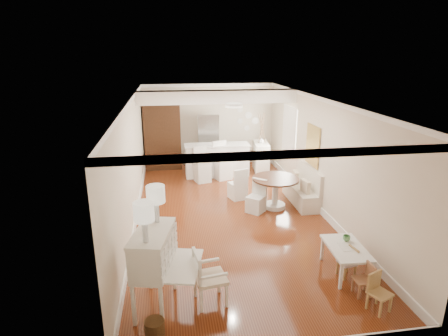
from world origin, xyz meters
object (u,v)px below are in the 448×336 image
object	(u,v)px
wicker_basket	(155,329)
slip_chair_near	(256,196)
secretary_bureau	(154,270)
kids_chair_b	(347,262)
slip_chair_far	(238,183)
fridge	(219,141)
bar_stool_left	(202,165)
kids_chair_a	(363,280)
breakfast_counter	(217,160)
sideboard	(261,157)
bar_stool_right	(223,161)
gustavian_armchair	(210,277)
kids_table	(345,260)
dining_table	(275,193)
kids_chair_c	(380,293)
pantry_cabinet	(163,135)

from	to	relation	value
wicker_basket	slip_chair_near	world-z (taller)	slip_chair_near
secretary_bureau	kids_chair_b	world-z (taller)	secretary_bureau
slip_chair_far	fridge	distance (m)	3.14
bar_stool_left	fridge	distance (m)	1.78
kids_chair_a	fridge	bearing A→B (deg)	-170.29
slip_chair_near	breakfast_counter	size ratio (longest dim) A/B	0.40
breakfast_counter	sideboard	xyz separation A→B (m)	(1.51, 0.25, -0.03)
secretary_bureau	bar_stool_left	xyz separation A→B (m)	(1.28, 5.78, -0.11)
slip_chair_far	bar_stool_right	distance (m)	1.72
bar_stool_left	sideboard	bearing A→B (deg)	4.89
gustavian_armchair	kids_chair_a	bearing A→B (deg)	-103.70
kids_table	bar_stool_left	size ratio (longest dim) A/B	0.96
slip_chair_near	sideboard	world-z (taller)	sideboard
slip_chair_far	bar_stool_left	size ratio (longest dim) A/B	0.81
kids_table	slip_chair_near	xyz separation A→B (m)	(-0.97, 2.87, 0.15)
breakfast_counter	sideboard	size ratio (longest dim) A/B	2.04
dining_table	bar_stool_right	world-z (taller)	bar_stool_right
kids_chair_b	kids_chair_c	bearing A→B (deg)	-5.61
breakfast_counter	pantry_cabinet	size ratio (longest dim) A/B	0.89
kids_table	dining_table	xyz separation A→B (m)	(-0.43, 3.06, 0.14)
fridge	wicker_basket	bearing A→B (deg)	-103.94
bar_stool_left	bar_stool_right	bearing A→B (deg)	-0.11
bar_stool_left	slip_chair_far	bearing A→B (deg)	-78.13
slip_chair_far	bar_stool_left	bearing A→B (deg)	-79.39
wicker_basket	slip_chair_near	xyz separation A→B (m)	(2.38, 4.01, 0.27)
kids_chair_b	sideboard	xyz separation A→B (m)	(-0.01, 6.25, 0.20)
bar_stool_right	dining_table	bearing A→B (deg)	-89.43
dining_table	gustavian_armchair	bearing A→B (deg)	-120.38
slip_chair_far	bar_stool_right	bearing A→B (deg)	-102.12
kids_chair_a	pantry_cabinet	size ratio (longest dim) A/B	0.25
sideboard	kids_table	bearing A→B (deg)	-83.38
secretary_bureau	sideboard	size ratio (longest dim) A/B	1.30
wicker_basket	fridge	distance (m)	8.35
bar_stool_right	fridge	world-z (taller)	fridge
bar_stool_left	sideboard	distance (m)	2.18
dining_table	bar_stool_left	bearing A→B (deg)	125.51
dining_table	bar_stool_left	world-z (taller)	bar_stool_left
kids_chair_b	breakfast_counter	xyz separation A→B (m)	(-1.52, 5.99, 0.24)
kids_table	pantry_cabinet	distance (m)	7.73
wicker_basket	kids_table	size ratio (longest dim) A/B	0.27
sideboard	fridge	bearing A→B (deg)	155.04
dining_table	bar_stool_right	xyz separation A→B (m)	(-0.99, 2.48, 0.19)
slip_chair_near	pantry_cabinet	xyz separation A→B (m)	(-2.28, 4.09, 0.74)
bar_stool_right	kids_table	bearing A→B (deg)	-96.78
kids_chair_b	breakfast_counter	distance (m)	6.19
slip_chair_far	pantry_cabinet	distance (m)	3.78
kids_chair_a	kids_chair_c	bearing A→B (deg)	7.72
slip_chair_far	bar_stool_right	xyz separation A→B (m)	(-0.16, 1.71, 0.15)
kids_chair_a	fridge	xyz separation A→B (m)	(-1.34, 7.58, 0.62)
gustavian_armchair	wicker_basket	xyz separation A→B (m)	(-0.86, -0.68, -0.31)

